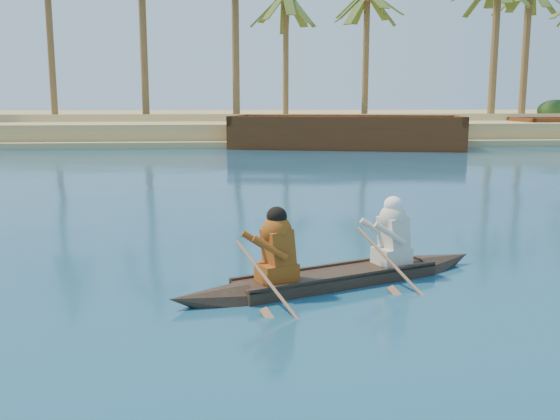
{
  "coord_description": "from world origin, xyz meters",
  "views": [
    {
      "loc": [
        -6.13,
        -12.8,
        2.7
      ],
      "look_at": [
        -5.23,
        -2.77,
        0.91
      ],
      "focal_mm": 40.0,
      "sensor_mm": 36.0,
      "label": 1
    }
  ],
  "objects": [
    {
      "name": "ground",
      "position": [
        0.0,
        0.0,
        0.0
      ],
      "size": [
        160.0,
        160.0,
        0.0
      ],
      "primitive_type": "plane",
      "color": "navy",
      "rests_on": "ground"
    },
    {
      "name": "sandy_embankment",
      "position": [
        0.0,
        46.89,
        0.53
      ],
      "size": [
        150.0,
        51.0,
        1.5
      ],
      "color": "tan",
      "rests_on": "ground"
    },
    {
      "name": "palm_grove",
      "position": [
        0.0,
        35.0,
        8.0
      ],
      "size": [
        110.0,
        14.0,
        16.0
      ],
      "primitive_type": null,
      "color": "#334A1A",
      "rests_on": "ground"
    },
    {
      "name": "shrub_cluster",
      "position": [
        0.0,
        31.5,
        1.2
      ],
      "size": [
        100.0,
        6.0,
        2.4
      ],
      "primitive_type": null,
      "color": "#1E3C16",
      "rests_on": "ground"
    },
    {
      "name": "canoe",
      "position": [
        -4.5,
        -4.0,
        0.27
      ],
      "size": [
        5.05,
        2.63,
        1.43
      ],
      "rotation": [
        0.0,
        0.0,
        0.4
      ],
      "color": "#35291D",
      "rests_on": "ground"
    },
    {
      "name": "barge_mid",
      "position": [
        0.7,
        22.0,
        0.74
      ],
      "size": [
        13.42,
        7.2,
        2.13
      ],
      "rotation": [
        0.0,
        0.0,
        -0.24
      ],
      "color": "#5F2714",
      "rests_on": "ground"
    }
  ]
}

